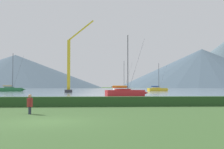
# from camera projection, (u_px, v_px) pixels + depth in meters

# --- Properties ---
(ground_plane) EXTENTS (1000.00, 1000.00, 0.00)m
(ground_plane) POSITION_uv_depth(u_px,v_px,m) (47.00, 122.00, 14.41)
(ground_plane) COLOR #3D602D
(harbor_water) EXTENTS (320.00, 246.00, 0.00)m
(harbor_water) POSITION_uv_depth(u_px,v_px,m) (88.00, 90.00, 150.99)
(harbor_water) COLOR #8499A8
(harbor_water) RESTS_ON ground_plane
(hedge_line) EXTENTS (80.00, 1.20, 0.84)m
(hedge_line) POSITION_uv_depth(u_px,v_px,m) (66.00, 102.00, 25.39)
(hedge_line) COLOR #284C23
(hedge_line) RESTS_ON ground_plane
(sailboat_slip_0) EXTENTS (7.99, 3.38, 10.95)m
(sailboat_slip_0) POSITION_uv_depth(u_px,v_px,m) (125.00, 92.00, 52.67)
(sailboat_slip_0) COLOR red
(sailboat_slip_0) RESTS_ON harbor_water
(sailboat_slip_2) EXTENTS (8.88, 2.74, 12.88)m
(sailboat_slip_2) POSITION_uv_depth(u_px,v_px,m) (11.00, 89.00, 99.54)
(sailboat_slip_2) COLOR #236B38
(sailboat_slip_2) RESTS_ON harbor_water
(sailboat_slip_3) EXTENTS (7.68, 3.27, 10.78)m
(sailboat_slip_3) POSITION_uv_depth(u_px,v_px,m) (123.00, 89.00, 105.00)
(sailboat_slip_3) COLOR white
(sailboat_slip_3) RESTS_ON harbor_water
(sailboat_slip_4) EXTENTS (8.06, 3.64, 9.87)m
(sailboat_slip_4) POSITION_uv_depth(u_px,v_px,m) (158.00, 89.00, 104.28)
(sailboat_slip_4) COLOR gold
(sailboat_slip_4) RESTS_ON harbor_water
(person_seated_viewer) EXTENTS (0.36, 0.57, 1.25)m
(person_seated_viewer) POSITION_uv_depth(u_px,v_px,m) (30.00, 103.00, 18.46)
(person_seated_viewer) COLOR #2D3347
(person_seated_viewer) RESTS_ON ground_plane
(dock_crane) EXTENTS (7.92, 2.00, 20.31)m
(dock_crane) POSITION_uv_depth(u_px,v_px,m) (70.00, 68.00, 82.06)
(dock_crane) COLOR #333338
(dock_crane) RESTS_ON ground_plane
(distant_hill_central_peak) EXTENTS (193.64, 193.64, 36.62)m
(distant_hill_central_peak) POSITION_uv_depth(u_px,v_px,m) (15.00, 71.00, 327.80)
(distant_hill_central_peak) COLOR #4C6070
(distant_hill_central_peak) RESTS_ON ground_plane
(distant_hill_east_ridge) EXTENTS (209.11, 209.11, 47.50)m
(distant_hill_east_ridge) POSITION_uv_depth(u_px,v_px,m) (202.00, 68.00, 362.75)
(distant_hill_east_ridge) COLOR #4C6070
(distant_hill_east_ridge) RESTS_ON ground_plane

